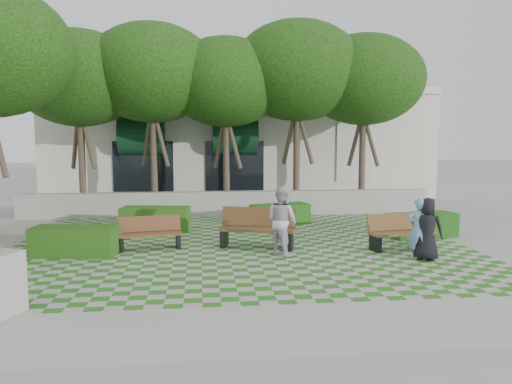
{
  "coord_description": "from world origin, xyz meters",
  "views": [
    {
      "loc": [
        -0.99,
        -12.0,
        2.93
      ],
      "look_at": [
        0.5,
        1.5,
        1.4
      ],
      "focal_mm": 35.0,
      "sensor_mm": 36.0,
      "label": 1
    }
  ],
  "objects": [
    {
      "name": "bench_east",
      "position": [
        4.15,
        0.25,
        0.44
      ],
      "size": [
        1.82,
        0.87,
        0.92
      ],
      "rotation": [
        0.0,
        0.0,
        0.17
      ],
      "color": "brown",
      "rests_on": "ground"
    },
    {
      "name": "hedge_west",
      "position": [
        -4.11,
        0.47,
        0.36
      ],
      "size": [
        2.13,
        1.09,
        0.71
      ],
      "primitive_type": "cube",
      "rotation": [
        0.0,
        0.0,
        -0.14
      ],
      "color": "#204A13",
      "rests_on": "ground"
    },
    {
      "name": "tree_row",
      "position": [
        -1.86,
        5.95,
        5.18
      ],
      "size": [
        17.7,
        13.4,
        7.41
      ],
      "color": "#47382B",
      "rests_on": "ground"
    },
    {
      "name": "retaining_wall",
      "position": [
        0.0,
        6.2,
        0.45
      ],
      "size": [
        15.0,
        0.36,
        0.9
      ],
      "primitive_type": "cube",
      "color": "#9E9B93",
      "rests_on": "ground"
    },
    {
      "name": "hedge_east",
      "position": [
        5.4,
        1.7,
        0.35
      ],
      "size": [
        2.09,
        1.16,
        0.69
      ],
      "primitive_type": "cube",
      "rotation": [
        0.0,
        0.0,
        0.2
      ],
      "color": "#1A4D14",
      "rests_on": "ground"
    },
    {
      "name": "bench_west",
      "position": [
        -2.33,
        0.98,
        0.41
      ],
      "size": [
        1.67,
        0.79,
        0.84
      ],
      "rotation": [
        0.0,
        0.0,
        0.16
      ],
      "color": "brown",
      "rests_on": "ground"
    },
    {
      "name": "building",
      "position": [
        0.93,
        14.08,
        2.52
      ],
      "size": [
        18.0,
        8.92,
        5.15
      ],
      "color": "silver",
      "rests_on": "ground"
    },
    {
      "name": "lawn",
      "position": [
        0.0,
        1.0,
        0.01
      ],
      "size": [
        12.0,
        12.0,
        0.0
      ],
      "primitive_type": "plane",
      "color": "#2B721E",
      "rests_on": "ground"
    },
    {
      "name": "ground",
      "position": [
        0.0,
        0.0,
        0.0
      ],
      "size": [
        90.0,
        90.0,
        0.0
      ],
      "primitive_type": "plane",
      "color": "gray",
      "rests_on": "ground"
    },
    {
      "name": "person_white",
      "position": [
        0.97,
        -0.06,
        0.86
      ],
      "size": [
        1.02,
        1.06,
        1.72
      ],
      "primitive_type": "imported",
      "rotation": [
        0.0,
        0.0,
        2.21
      ],
      "color": "silver",
      "rests_on": "ground"
    },
    {
      "name": "bench_mid",
      "position": [
        0.47,
        0.85,
        0.5
      ],
      "size": [
        2.09,
        1.2,
        1.04
      ],
      "rotation": [
        0.0,
        0.0,
        -0.29
      ],
      "color": "#53361C",
      "rests_on": "ground"
    },
    {
      "name": "sidewalk_south",
      "position": [
        0.0,
        -4.7,
        0.01
      ],
      "size": [
        16.0,
        2.0,
        0.01
      ],
      "primitive_type": "cube",
      "color": "#9E9B93",
      "rests_on": "ground"
    },
    {
      "name": "hedge_midleft",
      "position": [
        -2.43,
        3.57,
        0.36
      ],
      "size": [
        2.18,
        1.14,
        0.73
      ],
      "primitive_type": "cube",
      "rotation": [
        0.0,
        0.0,
        -0.15
      ],
      "color": "#265316",
      "rests_on": "ground"
    },
    {
      "name": "person_dark",
      "position": [
        4.29,
        -0.93,
        0.75
      ],
      "size": [
        0.87,
        0.77,
        1.5
      ],
      "primitive_type": "imported",
      "rotation": [
        0.0,
        0.0,
        2.65
      ],
      "color": "black",
      "rests_on": "ground"
    },
    {
      "name": "hedge_midright",
      "position": [
        1.6,
        4.2,
        0.34
      ],
      "size": [
        2.07,
        1.32,
        0.67
      ],
      "primitive_type": "cube",
      "rotation": [
        0.0,
        0.0,
        0.31
      ],
      "color": "#1F5115",
      "rests_on": "ground"
    },
    {
      "name": "person_blue",
      "position": [
        4.12,
        -0.85,
        0.74
      ],
      "size": [
        0.6,
        0.46,
        1.48
      ],
      "primitive_type": "imported",
      "rotation": [
        0.0,
        0.0,
        2.92
      ],
      "color": "#6EA0C8",
      "rests_on": "ground"
    }
  ]
}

